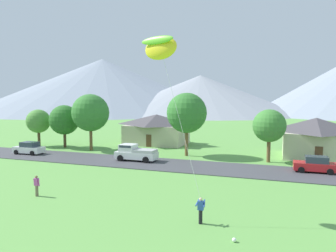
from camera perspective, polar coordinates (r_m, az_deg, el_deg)
The scene contains 17 objects.
road_strip at distance 36.74m, azimuth 3.71°, elevation -7.21°, with size 160.00×6.87×0.08m, color #424247.
mountain_west_ridge at distance 157.56m, azimuth 5.82°, elevation 5.64°, with size 95.99×95.99×18.84m, color #8E939E.
mountain_central_ridge at distance 183.57m, azimuth -11.64°, elevation 7.14°, with size 137.67×137.67×29.50m, color gray.
mountain_east_ridge at distance 170.04m, azimuth -9.71°, elevation 6.07°, with size 96.41×96.41×21.93m, color #8E939E.
house_leftmost at distance 46.33m, azimuth 25.02°, elevation -1.77°, with size 8.81×8.57×5.24m.
house_left_center at distance 53.90m, azimuth -2.06°, elevation -0.49°, with size 10.58×7.49×5.06m.
tree_near_left at distance 40.39m, azimuth 17.73°, elevation 0.02°, with size 3.99×3.99×6.48m.
tree_left_of_center at distance 48.67m, azimuth -13.76°, elevation 2.32°, with size 5.56×5.56×8.43m.
tree_center at distance 52.59m, azimuth -18.13°, elevation 1.04°, with size 4.67×4.67×6.73m.
tree_right_of_center at distance 55.55m, azimuth -22.26°, elevation 0.79°, with size 3.81×3.81×5.99m.
tree_near_right at distance 42.74m, azimuth 3.38°, elevation 2.34°, with size 5.42×5.42×8.54m.
parked_car_white_west_end at distance 48.23m, azimuth -23.68°, elevation -3.68°, with size 4.24×2.16×1.68m.
parked_car_red_mid_west at distance 36.93m, azimuth 24.92°, elevation -6.31°, with size 4.22×2.11×1.68m.
pickup_truck_white_west_side at distance 39.77m, azimuth -5.90°, elevation -4.79°, with size 5.21×2.33×1.99m.
kite_flyer_with_kite at distance 21.80m, azimuth -1.21°, elevation 13.18°, with size 4.97×2.63×12.05m.
watcher_person at distance 27.86m, azimuth -22.53°, elevation -9.83°, with size 0.56×0.24×1.68m.
soccer_ball at distance 18.77m, azimuth 11.80°, elevation -19.39°, with size 0.24×0.24×0.24m, color white.
Camera 1 is at (9.69, -5.26, 7.87)m, focal length 33.93 mm.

